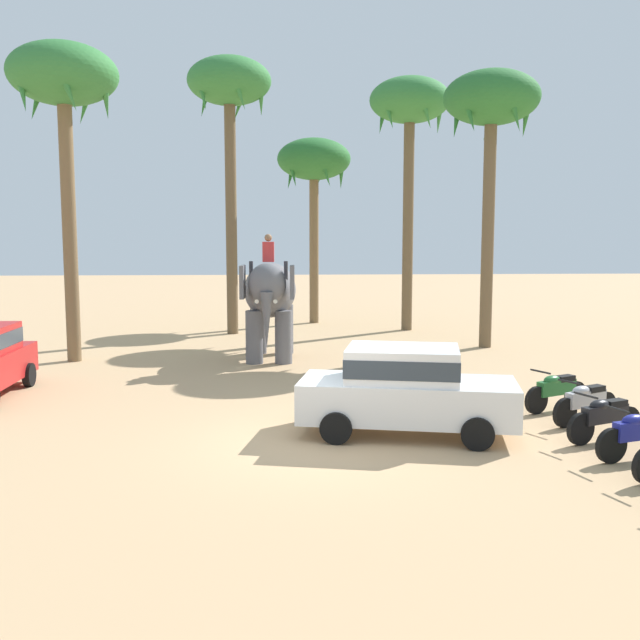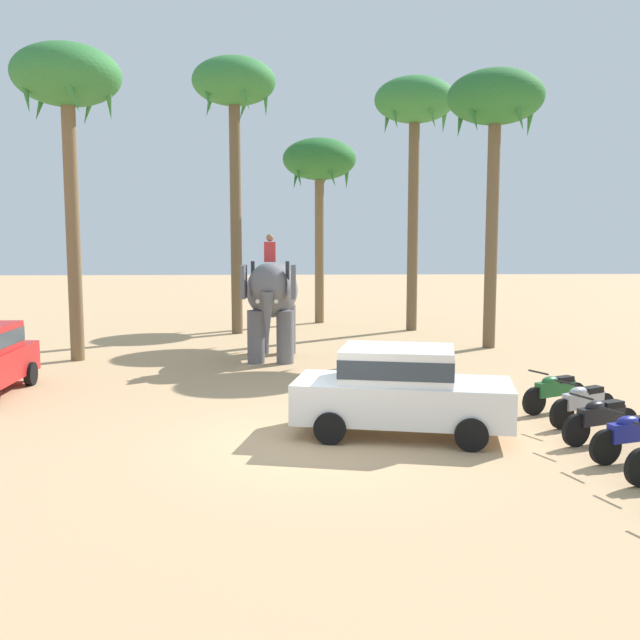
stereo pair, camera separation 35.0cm
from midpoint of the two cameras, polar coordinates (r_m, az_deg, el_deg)
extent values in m
plane|color=tan|center=(13.25, -0.62, -9.91)|extent=(120.00, 120.00, 0.00)
cube|color=white|center=(13.76, 6.32, -6.40)|extent=(4.37, 2.53, 0.76)
cube|color=white|center=(13.62, 5.94, -3.52)|extent=(2.38, 1.97, 0.64)
cube|color=#2D3842|center=(13.62, 5.94, -3.52)|extent=(2.41, 2.00, 0.35)
cylinder|color=black|center=(14.68, 11.45, -7.18)|extent=(0.62, 0.30, 0.60)
cylinder|color=black|center=(13.04, 11.80, -8.96)|extent=(0.62, 0.30, 0.60)
cylinder|color=black|center=(14.77, 1.48, -6.96)|extent=(0.62, 0.30, 0.60)
cylinder|color=black|center=(13.14, 0.53, -8.69)|extent=(0.62, 0.30, 0.60)
cylinder|color=black|center=(19.62, -22.83, -4.08)|extent=(0.19, 0.60, 0.60)
ellipsoid|color=slate|center=(22.15, -4.49, 2.42)|extent=(1.73, 3.16, 1.70)
cylinder|color=slate|center=(21.35, -3.42, -1.38)|extent=(0.52, 0.52, 1.60)
cylinder|color=slate|center=(21.40, -5.77, -1.38)|extent=(0.52, 0.52, 1.60)
cylinder|color=slate|center=(23.19, -3.24, -0.74)|extent=(0.52, 0.52, 1.60)
cylinder|color=slate|center=(23.24, -5.41, -0.74)|extent=(0.52, 0.52, 1.60)
ellipsoid|color=slate|center=(20.51, -4.76, 2.92)|extent=(1.14, 1.05, 1.20)
cube|color=slate|center=(20.57, -2.74, 3.08)|extent=(0.15, 0.80, 0.96)
cube|color=slate|center=(20.66, -6.74, 3.06)|extent=(0.15, 0.80, 0.96)
cone|color=slate|center=(20.15, -4.81, 0.00)|extent=(0.37, 0.37, 1.60)
cone|color=beige|center=(20.13, -4.08, 1.43)|extent=(0.14, 0.57, 0.21)
cone|color=beige|center=(20.17, -5.55, 1.42)|extent=(0.14, 0.57, 0.21)
cube|color=red|center=(21.24, -4.65, 5.48)|extent=(0.35, 0.25, 0.60)
sphere|color=#8E6647|center=(21.24, -4.66, 6.62)|extent=(0.22, 0.22, 0.22)
cylinder|color=#333338|center=(21.23, -3.23, 4.01)|extent=(0.12, 0.12, 0.55)
cylinder|color=#333338|center=(21.30, -6.04, 3.99)|extent=(0.12, 0.12, 0.55)
cylinder|color=black|center=(12.95, 21.65, -9.39)|extent=(0.60, 0.27, 0.60)
cube|color=navy|center=(13.30, 23.63, -8.09)|extent=(1.03, 0.49, 0.32)
ellipsoid|color=navy|center=(13.16, 23.19, -7.42)|extent=(0.49, 0.36, 0.20)
cylinder|color=black|center=(12.86, 22.07, -6.67)|extent=(0.20, 0.54, 0.04)
cylinder|color=black|center=(13.85, 19.54, -8.27)|extent=(0.59, 0.32, 0.60)
cylinder|color=black|center=(14.71, 22.85, -7.55)|extent=(0.59, 0.32, 0.60)
cube|color=black|center=(14.22, 21.29, -7.04)|extent=(1.02, 0.58, 0.32)
ellipsoid|color=black|center=(14.07, 20.90, -6.42)|extent=(0.50, 0.39, 0.20)
cube|color=black|center=(14.36, 22.00, -6.21)|extent=(0.49, 0.37, 0.12)
cylinder|color=black|center=(13.77, 19.91, -5.72)|extent=(0.25, 0.52, 0.04)
cylinder|color=black|center=(15.00, 18.46, -7.10)|extent=(0.58, 0.36, 0.60)
cylinder|color=black|center=(15.90, 21.34, -6.44)|extent=(0.58, 0.36, 0.60)
cube|color=#ADADB2|center=(15.40, 19.98, -5.96)|extent=(1.00, 0.64, 0.32)
ellipsoid|color=#ADADB2|center=(15.25, 19.64, -5.38)|extent=(0.50, 0.41, 0.20)
cube|color=black|center=(15.55, 20.60, -5.19)|extent=(0.49, 0.39, 0.12)
cylinder|color=black|center=(14.93, 18.78, -4.73)|extent=(0.28, 0.51, 0.04)
cylinder|color=black|center=(15.94, 16.40, -6.22)|extent=(0.58, 0.35, 0.60)
cylinder|color=black|center=(16.80, 19.28, -5.67)|extent=(0.58, 0.35, 0.60)
cube|color=#23662D|center=(16.32, 17.91, -5.18)|extent=(1.01, 0.62, 0.32)
ellipsoid|color=#23662D|center=(16.18, 17.57, -4.62)|extent=(0.50, 0.41, 0.20)
cube|color=black|center=(16.47, 18.52, -4.46)|extent=(0.49, 0.39, 0.12)
cylinder|color=black|center=(15.88, 16.70, -3.99)|extent=(0.27, 0.51, 0.04)
cylinder|color=brown|center=(28.05, -7.52, 8.58)|extent=(0.43, 0.43, 9.51)
ellipsoid|color=#337A38|center=(28.66, -7.68, 18.53)|extent=(3.20, 3.20, 1.80)
cone|color=#337A38|center=(28.50, -5.13, 17.60)|extent=(0.40, 0.92, 1.64)
cone|color=#337A38|center=(29.65, -6.75, 17.15)|extent=(0.91, 0.57, 1.67)
cone|color=#337A38|center=(29.33, -9.54, 17.22)|extent=(0.73, 0.83, 1.69)
cone|color=#337A38|center=(27.95, -9.85, 17.75)|extent=(0.73, 0.83, 1.69)
cone|color=#337A38|center=(27.42, -7.02, 18.02)|extent=(0.91, 0.57, 1.67)
cylinder|color=brown|center=(29.11, 6.75, 8.03)|extent=(0.43, 0.43, 9.00)
ellipsoid|color=#337A38|center=(29.60, 6.88, 17.16)|extent=(3.20, 3.20, 1.80)
cone|color=#337A38|center=(29.75, 9.23, 16.09)|extent=(0.40, 0.92, 1.64)
cone|color=#337A38|center=(30.69, 7.17, 15.83)|extent=(0.91, 0.57, 1.67)
cone|color=#337A38|center=(30.05, 4.72, 16.06)|extent=(0.73, 0.83, 1.69)
cone|color=#337A38|center=(28.67, 5.14, 16.51)|extent=(0.73, 0.83, 1.69)
cone|color=#337A38|center=(28.48, 8.06, 16.54)|extent=(0.91, 0.57, 1.67)
cylinder|color=brown|center=(22.87, -19.94, 7.27)|extent=(0.42, 0.42, 8.36)
ellipsoid|color=#337A38|center=(23.36, -20.38, 18.07)|extent=(3.20, 3.20, 1.80)
cone|color=#337A38|center=(22.97, -17.33, 17.11)|extent=(0.40, 0.92, 1.64)
cone|color=#337A38|center=(24.25, -18.65, 16.49)|extent=(0.91, 0.57, 1.67)
cone|color=#337A38|center=(24.21, -22.13, 16.37)|extent=(0.73, 0.83, 1.69)
cone|color=#337A38|center=(22.90, -23.29, 16.91)|extent=(0.73, 0.83, 1.69)
cone|color=#337A38|center=(22.09, -20.26, 17.44)|extent=(0.91, 0.57, 1.67)
cylinder|color=brown|center=(31.40, -0.81, 6.11)|extent=(0.40, 0.40, 6.97)
ellipsoid|color=#286B2D|center=(31.58, -0.82, 12.82)|extent=(3.20, 3.20, 1.80)
cone|color=#286B2D|center=(31.61, 1.40, 11.90)|extent=(0.40, 0.92, 1.64)
cone|color=#286B2D|center=(32.69, -0.25, 11.73)|extent=(0.91, 0.57, 1.67)
cone|color=#286B2D|center=(32.20, -2.64, 11.80)|extent=(0.73, 0.83, 1.69)
cone|color=#286B2D|center=(30.80, -2.60, 12.03)|extent=(0.73, 0.83, 1.69)
cone|color=#286B2D|center=(30.42, 0.00, 12.11)|extent=(0.91, 0.57, 1.67)
cylinder|color=brown|center=(24.91, 12.97, 7.24)|extent=(0.42, 0.42, 8.22)
ellipsoid|color=#286B2D|center=(25.34, 13.23, 17.02)|extent=(3.20, 3.20, 1.80)
cone|color=#286B2D|center=(25.61, 15.87, 15.70)|extent=(0.40, 0.92, 1.64)
cone|color=#286B2D|center=(26.44, 13.26, 15.48)|extent=(0.91, 0.57, 1.67)
cone|color=#286B2D|center=(25.68, 10.58, 15.81)|extent=(0.73, 0.83, 1.69)
cone|color=#286B2D|center=(24.33, 11.42, 16.32)|extent=(0.73, 0.83, 1.69)
cone|color=#286B2D|center=(24.29, 14.88, 16.24)|extent=(0.91, 0.57, 1.67)
camera|label=1|loc=(0.18, -90.53, -0.06)|focal=39.79mm
camera|label=2|loc=(0.18, 89.47, 0.06)|focal=39.79mm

